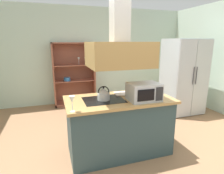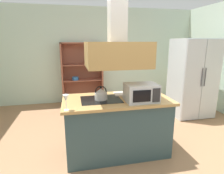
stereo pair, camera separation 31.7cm
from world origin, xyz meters
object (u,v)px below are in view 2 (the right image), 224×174
dish_cabinet (82,77)px  microwave (141,93)px  wine_glass_on_counter (66,99)px  refrigerator (192,78)px  kettle (101,94)px  cutting_board (124,94)px

dish_cabinet → microwave: dish_cabinet is taller
microwave → wine_glass_on_counter: bearing=-171.8°
refrigerator → kettle: size_ratio=8.63×
microwave → wine_glass_on_counter: size_ratio=2.23×
refrigerator → wine_glass_on_counter: size_ratio=8.85×
dish_cabinet → wine_glass_on_counter: size_ratio=8.42×
wine_glass_on_counter → microwave: bearing=8.2°
kettle → cutting_board: 0.48m
kettle → microwave: (0.56, -0.20, 0.04)m
wine_glass_on_counter → refrigerator: bearing=28.1°
refrigerator → dish_cabinet: refrigerator is taller
dish_cabinet → kettle: 2.65m
microwave → kettle: bearing=160.7°
dish_cabinet → kettle: size_ratio=8.21×
refrigerator → cutting_board: bearing=-153.4°
dish_cabinet → wine_glass_on_counter: bearing=-97.1°
microwave → wine_glass_on_counter: microwave is taller
kettle → refrigerator: bearing=26.5°
refrigerator → microwave: bearing=-142.6°
dish_cabinet → kettle: (0.13, -2.64, 0.23)m
dish_cabinet → cutting_board: bearing=-77.1°
refrigerator → dish_cabinet: size_ratio=1.05×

